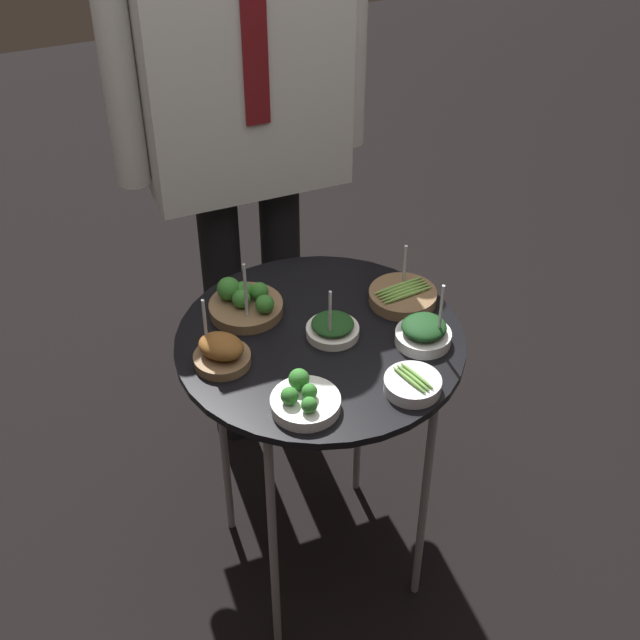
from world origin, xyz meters
The scene contains 10 objects.
ground_plane centered at (0.00, 0.00, 0.00)m, with size 8.00×8.00×0.00m, color black.
serving_cart centered at (0.00, 0.00, 0.71)m, with size 0.64×0.64×0.77m.
bowl_spinach_back_left centered at (0.03, 0.00, 0.79)m, with size 0.12×0.12×0.14m.
bowl_broccoli_front_left centered at (-0.11, -0.19, 0.79)m, with size 0.14×0.14×0.07m.
bowl_asparagus_back_right centered at (0.23, 0.05, 0.79)m, with size 0.16×0.16×0.12m.
bowl_broccoli_front_center centered at (-0.12, 0.15, 0.80)m, with size 0.17×0.17×0.16m.
bowl_spinach_near_rim centered at (0.20, -0.10, 0.80)m, with size 0.12×0.12×0.16m.
bowl_roast_front_right centered at (-0.22, 0.00, 0.80)m, with size 0.12×0.12×0.15m.
bowl_asparagus_mid_right centered at (0.11, -0.22, 0.79)m, with size 0.12×0.12×0.04m.
waiter_figure centered at (0.02, 0.55, 1.12)m, with size 0.65×0.24×1.76m.
Camera 1 is at (-0.56, -1.39, 2.01)m, focal length 50.00 mm.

